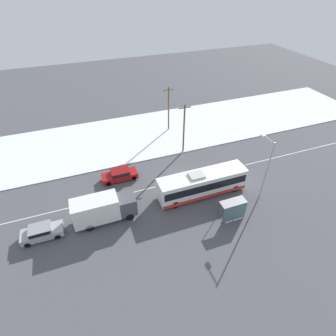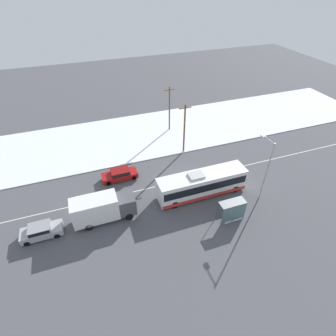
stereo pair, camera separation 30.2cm
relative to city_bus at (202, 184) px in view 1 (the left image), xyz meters
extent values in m
plane|color=#4C4C51|center=(-0.70, 3.16, -1.62)|extent=(120.00, 120.00, 0.00)
cube|color=silver|center=(-0.70, 16.47, -1.56)|extent=(80.00, 14.72, 0.12)
cube|color=silver|center=(-0.70, 3.16, -1.62)|extent=(60.00, 0.12, 0.00)
cube|color=white|center=(0.00, 0.00, 0.06)|extent=(11.12, 2.55, 2.80)
cube|color=black|center=(0.00, 0.00, 0.39)|extent=(10.67, 2.57, 1.07)
cube|color=red|center=(0.00, 0.00, -1.09)|extent=(11.01, 2.57, 0.50)
cube|color=#B2B2B2|center=(-0.83, 0.00, 1.58)|extent=(1.80, 1.40, 0.24)
cylinder|color=black|center=(4.16, -1.14, -1.12)|extent=(1.00, 0.28, 1.00)
cylinder|color=black|center=(4.16, 1.13, -1.12)|extent=(1.00, 0.28, 1.00)
cylinder|color=black|center=(-3.96, -1.14, -1.12)|extent=(1.00, 0.28, 1.00)
cylinder|color=black|center=(-3.96, 1.13, -1.12)|extent=(1.00, 0.28, 1.00)
cube|color=silver|center=(-12.83, -0.09, 0.24)|extent=(4.95, 2.30, 2.73)
cube|color=#4C4C51|center=(-9.40, -0.09, -0.06)|extent=(1.90, 2.18, 2.13)
cube|color=black|center=(-8.47, -0.09, 0.37)|extent=(0.06, 1.96, 0.94)
cylinder|color=black|center=(-9.40, -1.11, -1.17)|extent=(0.90, 0.26, 0.90)
cylinder|color=black|center=(-9.40, 0.93, -1.17)|extent=(0.90, 0.26, 0.90)
cylinder|color=black|center=(-13.82, -1.11, -1.17)|extent=(0.90, 0.26, 0.90)
cylinder|color=black|center=(-13.82, 0.93, -1.17)|extent=(0.90, 0.26, 0.90)
cube|color=maroon|center=(-8.99, 6.28, -1.04)|extent=(4.66, 1.80, 0.71)
cube|color=maroon|center=(-8.87, 6.28, -0.42)|extent=(2.42, 1.66, 0.53)
cube|color=black|center=(-8.87, 6.28, -0.41)|extent=(2.23, 1.69, 0.42)
cylinder|color=black|center=(-10.62, 5.49, -1.30)|extent=(0.64, 0.22, 0.64)
cylinder|color=black|center=(-10.62, 7.07, -1.30)|extent=(0.64, 0.22, 0.64)
cylinder|color=black|center=(-7.26, 5.49, -1.30)|extent=(0.64, 0.22, 0.64)
cylinder|color=black|center=(-7.26, 7.07, -1.30)|extent=(0.64, 0.22, 0.64)
cube|color=#9E9EA3|center=(-18.55, -0.24, -1.02)|extent=(4.21, 1.80, 0.75)
cube|color=gray|center=(-18.65, -0.24, -0.39)|extent=(2.19, 1.66, 0.53)
cube|color=black|center=(-18.65, -0.24, -0.38)|extent=(2.01, 1.69, 0.42)
cylinder|color=black|center=(-17.14, -1.03, -1.30)|extent=(0.64, 0.22, 0.64)
cylinder|color=black|center=(-17.14, 0.55, -1.30)|extent=(0.64, 0.22, 0.64)
cylinder|color=black|center=(-20.05, -1.03, -1.30)|extent=(0.64, 0.22, 0.64)
cylinder|color=black|center=(-20.05, 0.55, -1.30)|extent=(0.64, 0.22, 0.64)
cylinder|color=#23232D|center=(1.83, -3.83, -1.25)|extent=(0.11, 0.11, 0.74)
cylinder|color=#23232D|center=(2.05, -3.83, -1.25)|extent=(0.11, 0.11, 0.74)
cube|color=brown|center=(1.94, -3.83, -0.58)|extent=(0.38, 0.21, 0.61)
sphere|color=tan|center=(1.94, -3.83, -0.15)|extent=(0.26, 0.26, 0.26)
cylinder|color=brown|center=(1.70, -3.83, -0.61)|extent=(0.10, 0.10, 0.58)
cylinder|color=brown|center=(2.18, -3.83, -0.61)|extent=(0.10, 0.10, 0.58)
cube|color=gray|center=(1.46, -4.66, 0.75)|extent=(2.93, 1.20, 0.06)
cube|color=slate|center=(1.46, -5.24, -0.42)|extent=(2.81, 0.04, 2.16)
cylinder|color=#474C51|center=(0.03, -4.10, -0.45)|extent=(0.08, 0.08, 2.34)
cylinder|color=#474C51|center=(2.88, -4.10, -0.45)|extent=(0.08, 0.08, 2.34)
cylinder|color=#474C51|center=(0.03, -5.22, -0.45)|extent=(0.08, 0.08, 2.34)
cylinder|color=#474C51|center=(2.88, -5.22, -0.45)|extent=(0.08, 0.08, 2.34)
cylinder|color=#9EA3A8|center=(6.49, -3.09, 2.37)|extent=(0.14, 0.14, 7.97)
cylinder|color=#9EA3A8|center=(6.49, -2.11, 6.20)|extent=(0.10, 1.95, 0.10)
cube|color=silver|center=(6.49, -1.14, 6.13)|extent=(0.36, 0.60, 0.16)
cylinder|color=brown|center=(1.49, 9.42, 2.27)|extent=(0.24, 0.24, 7.77)
cube|color=brown|center=(1.49, 9.42, 5.65)|extent=(1.80, 0.12, 0.12)
cylinder|color=brown|center=(1.77, 16.60, 2.22)|extent=(0.24, 0.24, 7.67)
cube|color=brown|center=(1.77, 16.60, 5.55)|extent=(1.80, 0.12, 0.12)
camera|label=1|loc=(-12.23, -21.18, 21.19)|focal=28.00mm
camera|label=2|loc=(-11.95, -21.28, 21.19)|focal=28.00mm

